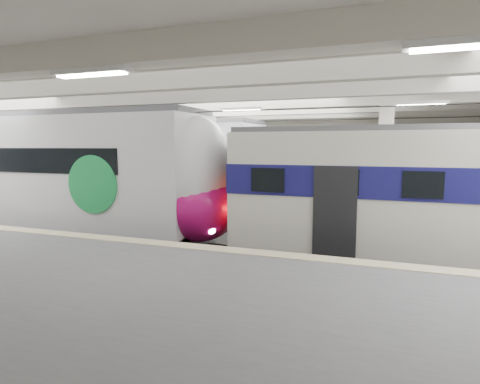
% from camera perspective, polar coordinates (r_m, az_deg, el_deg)
% --- Properties ---
extents(station_hall, '(36.00, 24.00, 5.75)m').
position_cam_1_polar(station_hall, '(11.49, -6.07, 4.73)').
color(station_hall, black).
rests_on(station_hall, ground).
extents(modern_emu, '(15.21, 3.14, 4.84)m').
position_cam_1_polar(modern_emu, '(16.65, -23.34, 1.82)').
color(modern_emu, silver).
rests_on(modern_emu, ground).
extents(older_rer, '(12.46, 2.75, 4.16)m').
position_cam_1_polar(older_rer, '(12.27, 28.43, -0.90)').
color(older_rer, beige).
rests_on(older_rer, ground).
extents(far_train, '(15.21, 3.84, 4.77)m').
position_cam_1_polar(far_train, '(21.91, -16.57, 3.35)').
color(far_train, silver).
rests_on(far_train, ground).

